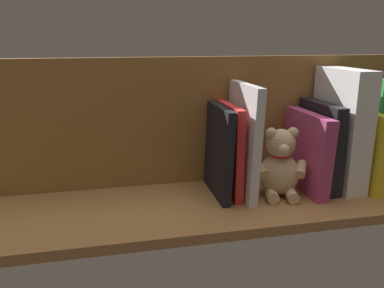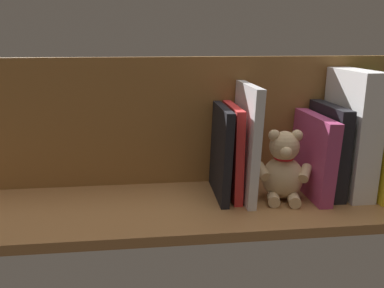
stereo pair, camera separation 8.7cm
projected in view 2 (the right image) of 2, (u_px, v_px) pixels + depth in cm
name	position (u px, v px, depth cm)	size (l,w,h in cm)	color
ground_plane	(192.00, 206.00, 90.61)	(117.73, 31.38, 2.20)	#9E6B3D
shelf_back_panel	(186.00, 122.00, 98.93)	(117.73, 1.50, 32.13)	olive
book_1	(379.00, 134.00, 97.33)	(2.52, 13.36, 26.95)	green
book_2	(370.00, 153.00, 94.76)	(3.15, 19.99, 19.30)	yellow
dictionary_thick_white	(350.00, 132.00, 93.38)	(5.72, 18.63, 29.50)	white
book_3	(327.00, 149.00, 94.34)	(2.97, 17.88, 21.38)	black
book_4	(313.00, 155.00, 93.23)	(3.18, 19.89, 19.17)	#B23F72
teddy_bear	(283.00, 169.00, 90.36)	(13.16, 12.04, 16.61)	#D1B284
book_5	(246.00, 142.00, 90.95)	(2.02, 18.87, 26.51)	silver
book_6	(232.00, 151.00, 92.44)	(1.97, 16.47, 21.56)	red
book_7	(221.00, 152.00, 91.68)	(1.90, 17.45, 21.42)	black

